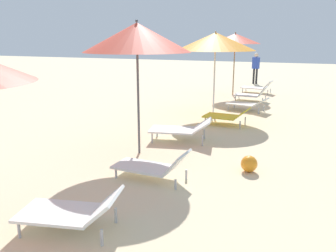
% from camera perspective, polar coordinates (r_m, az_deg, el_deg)
% --- Properties ---
extents(lounger_second_shoreside, '(1.45, 0.95, 0.56)m').
position_cam_1_polar(lounger_second_shoreside, '(4.85, -15.51, -13.26)').
color(lounger_second_shoreside, white).
rests_on(lounger_second_shoreside, ground).
extents(umbrella_third, '(2.25, 2.25, 2.85)m').
position_cam_1_polar(umbrella_third, '(7.39, -5.11, 14.23)').
color(umbrella_third, '#4C4C51').
rests_on(umbrella_third, ground).
extents(lounger_third_shoreside, '(1.61, 1.01, 0.58)m').
position_cam_1_polar(lounger_third_shoreside, '(8.55, 2.15, -0.44)').
color(lounger_third_shoreside, white).
rests_on(lounger_third_shoreside, ground).
extents(lounger_third_inland, '(1.39, 0.63, 0.58)m').
position_cam_1_polar(lounger_third_inland, '(6.28, -2.48, -6.53)').
color(lounger_third_inland, white).
rests_on(lounger_third_inland, ground).
extents(umbrella_fourth, '(2.57, 2.57, 2.72)m').
position_cam_1_polar(umbrella_fourth, '(11.47, 7.79, 13.56)').
color(umbrella_fourth, silver).
rests_on(umbrella_fourth, ground).
extents(lounger_fourth_shoreside, '(1.46, 0.87, 0.50)m').
position_cam_1_polar(lounger_fourth_shoreside, '(12.50, 12.92, 3.63)').
color(lounger_fourth_shoreside, white).
rests_on(lounger_fourth_shoreside, ground).
extents(lounger_fourth_inland, '(1.32, 0.77, 0.53)m').
position_cam_1_polar(lounger_fourth_inland, '(10.30, 9.66, 1.70)').
color(lounger_fourth_inland, yellow).
rests_on(lounger_fourth_inland, ground).
extents(umbrella_farthest, '(2.15, 2.15, 2.74)m').
position_cam_1_polar(umbrella_farthest, '(15.63, 10.96, 13.87)').
color(umbrella_farthest, olive).
rests_on(umbrella_farthest, ground).
extents(lounger_farthest_shoreside, '(1.44, 0.77, 0.59)m').
position_cam_1_polar(lounger_farthest_shoreside, '(16.83, 14.47, 6.21)').
color(lounger_farthest_shoreside, white).
rests_on(lounger_farthest_shoreside, ground).
extents(lounger_farthest_inland, '(1.30, 0.75, 0.59)m').
position_cam_1_polar(lounger_farthest_inland, '(14.62, 13.52, 5.09)').
color(lounger_farthest_inland, white).
rests_on(lounger_farthest_inland, ground).
extents(person_walking_near, '(0.41, 0.31, 1.69)m').
position_cam_1_polar(person_walking_near, '(20.16, 14.19, 9.65)').
color(person_walking_near, '#262628').
rests_on(person_walking_near, ground).
extents(beach_ball, '(0.32, 0.32, 0.32)m').
position_cam_1_polar(beach_ball, '(6.82, 13.14, -6.05)').
color(beach_ball, orange).
rests_on(beach_ball, ground).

